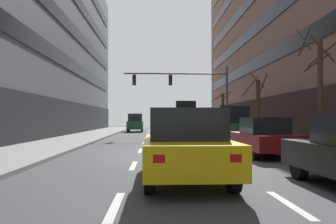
{
  "coord_description": "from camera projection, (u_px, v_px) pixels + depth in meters",
  "views": [
    {
      "loc": [
        -0.84,
        -13.85,
        1.51
      ],
      "look_at": [
        0.33,
        15.86,
        2.11
      ],
      "focal_mm": 35.78,
      "sensor_mm": 36.0,
      "label": 1
    }
  ],
  "objects": [
    {
      "name": "lane_stripe_l2_s7",
      "position": [
        180.0,
        135.0,
        30.88
      ],
      "size": [
        0.16,
        2.0,
        0.01
      ],
      "primitive_type": "cube",
      "color": "silver",
      "rests_on": "ground"
    },
    {
      "name": "lane_stripe_l2_s10",
      "position": [
        172.0,
        130.0,
        45.86
      ],
      "size": [
        0.16,
        2.0,
        0.01
      ],
      "primitive_type": "cube",
      "color": "silver",
      "rests_on": "ground"
    },
    {
      "name": "taxi_driving_2",
      "position": [
        163.0,
        123.0,
        29.54
      ],
      "size": [
        2.11,
        4.61,
        2.38
      ],
      "color": "black",
      "rests_on": "ground"
    },
    {
      "name": "lane_stripe_l2_s3",
      "position": [
        227.0,
        165.0,
        10.9
      ],
      "size": [
        0.16,
        2.0,
        0.01
      ],
      "primitive_type": "cube",
      "color": "silver",
      "rests_on": "ground"
    },
    {
      "name": "lane_stripe_l2_s8",
      "position": [
        177.0,
        133.0,
        35.87
      ],
      "size": [
        0.16,
        2.0,
        0.01
      ],
      "primitive_type": "cube",
      "color": "silver",
      "rests_on": "ground"
    },
    {
      "name": "street_tree_1",
      "position": [
        319.0,
        88.0,
        14.04
      ],
      "size": [
        1.82,
        1.62,
        5.55
      ],
      "color": "#4C3823",
      "rests_on": "sidewalk_right"
    },
    {
      "name": "lane_stripe_l1_s10",
      "position": [
        150.0,
        130.0,
        45.74
      ],
      "size": [
        0.16,
        2.0,
        0.01
      ],
      "primitive_type": "cube",
      "color": "silver",
      "rests_on": "ground"
    },
    {
      "name": "sidewalk_left",
      "position": [
        16.0,
        154.0,
        13.58
      ],
      "size": [
        3.77,
        80.0,
        0.14
      ],
      "primitive_type": "cube",
      "color": "gray",
      "rests_on": "ground"
    },
    {
      "name": "lane_stripe_l1_s3",
      "position": [
        134.0,
        165.0,
        10.78
      ],
      "size": [
        0.16,
        2.0,
        0.01
      ],
      "primitive_type": "cube",
      "color": "silver",
      "rests_on": "ground"
    },
    {
      "name": "car_driving_0",
      "position": [
        135.0,
        123.0,
        38.69
      ],
      "size": [
        1.91,
        4.36,
        2.09
      ],
      "color": "black",
      "rests_on": "ground"
    },
    {
      "name": "car_parked_2",
      "position": [
        229.0,
        126.0,
        19.73
      ],
      "size": [
        2.06,
        4.66,
        2.23
      ],
      "color": "black",
      "rests_on": "ground"
    },
    {
      "name": "lane_stripe_l1_s7",
      "position": [
        147.0,
        135.0,
        30.76
      ],
      "size": [
        0.16,
        2.0,
        0.01
      ],
      "primitive_type": "cube",
      "color": "silver",
      "rests_on": "ground"
    },
    {
      "name": "lane_stripe_l2_s5",
      "position": [
        193.0,
        143.0,
        20.89
      ],
      "size": [
        0.16,
        2.0,
        0.01
      ],
      "primitive_type": "cube",
      "color": "silver",
      "rests_on": "ground"
    },
    {
      "name": "lane_stripe_l1_s9",
      "position": [
        149.0,
        131.0,
        40.75
      ],
      "size": [
        0.16,
        2.0,
        0.01
      ],
      "primitive_type": "cube",
      "color": "silver",
      "rests_on": "ground"
    },
    {
      "name": "lane_stripe_l2_s2",
      "position": [
        289.0,
        204.0,
        5.9
      ],
      "size": [
        0.16,
        2.0,
        0.01
      ],
      "primitive_type": "cube",
      "color": "silver",
      "rests_on": "ground"
    },
    {
      "name": "lane_stripe_l2_s4",
      "position": [
        205.0,
        150.0,
        15.89
      ],
      "size": [
        0.16,
        2.0,
        0.01
      ],
      "primitive_type": "cube",
      "color": "silver",
      "rests_on": "ground"
    },
    {
      "name": "sidewalk_right",
      "position": [
        328.0,
        153.0,
        14.09
      ],
      "size": [
        3.77,
        80.0,
        0.14
      ],
      "primitive_type": "cube",
      "color": "gray",
      "rests_on": "ground"
    },
    {
      "name": "lane_stripe_l1_s2",
      "position": [
        115.0,
        206.0,
        5.78
      ],
      "size": [
        0.16,
        2.0,
        0.01
      ],
      "primitive_type": "cube",
      "color": "silver",
      "rests_on": "ground"
    },
    {
      "name": "street_tree_0",
      "position": [
        258.0,
        108.0,
        22.46
      ],
      "size": [
        1.62,
        1.69,
        4.42
      ],
      "color": "#4C3823",
      "rests_on": "sidewalk_right"
    },
    {
      "name": "lane_stripe_l1_s6",
      "position": [
        146.0,
        138.0,
        25.76
      ],
      "size": [
        0.16,
        2.0,
        0.01
      ],
      "primitive_type": "cube",
      "color": "silver",
      "rests_on": "ground"
    },
    {
      "name": "traffic_signal_0",
      "position": [
        189.0,
        87.0,
        26.94
      ],
      "size": [
        8.4,
        0.35,
        5.62
      ],
      "color": "#4C4C51",
      "rests_on": "sidewalk_right"
    },
    {
      "name": "ground_plane",
      "position": [
        175.0,
        155.0,
        13.84
      ],
      "size": [
        120.0,
        120.0,
        0.0
      ],
      "primitive_type": "plane",
      "color": "#424247"
    },
    {
      "name": "taxi_driving_1",
      "position": [
        161.0,
        124.0,
        42.09
      ],
      "size": [
        1.85,
        4.29,
        1.77
      ],
      "color": "black",
      "rests_on": "ground"
    },
    {
      "name": "lane_stripe_l2_s6",
      "position": [
        185.0,
        138.0,
        25.88
      ],
      "size": [
        0.16,
        2.0,
        0.01
      ],
      "primitive_type": "cube",
      "color": "silver",
      "rests_on": "ground"
    },
    {
      "name": "car_parked_1",
      "position": [
        263.0,
        137.0,
        13.49
      ],
      "size": [
        1.85,
        4.2,
        1.56
      ],
      "color": "black",
      "rests_on": "ground"
    },
    {
      "name": "lane_stripe_l1_s4",
      "position": [
        140.0,
        151.0,
        15.77
      ],
      "size": [
        0.16,
        2.0,
        0.01
      ],
      "primitive_type": "cube",
      "color": "silver",
      "rests_on": "ground"
    },
    {
      "name": "street_tree_2",
      "position": [
        223.0,
        112.0,
        34.16
      ],
      "size": [
        2.27,
        1.35,
        4.3
      ],
      "color": "#4C3823",
      "rests_on": "sidewalk_right"
    },
    {
      "name": "taxi_driving_3",
      "position": [
        185.0,
        145.0,
        8.17
      ],
      "size": [
        1.97,
        4.67,
        1.94
      ],
      "color": "black",
      "rests_on": "ground"
    },
    {
      "name": "lane_stripe_l1_s5",
      "position": [
        144.0,
        143.0,
        20.77
      ],
      "size": [
        0.16,
        2.0,
        0.01
      ],
      "primitive_type": "cube",
      "color": "silver",
      "rests_on": "ground"
    },
    {
      "name": "lane_stripe_l2_s9",
      "position": [
        174.0,
        131.0,
        40.87
      ],
      "size": [
        0.16,
        2.0,
        0.01
      ],
      "primitive_type": "cube",
      "color": "silver",
      "rests_on": "ground"
    },
    {
      "name": "lane_stripe_l1_s8",
      "position": [
        148.0,
        133.0,
        35.75
      ],
      "size": [
        0.16,
        2.0,
        0.01
      ],
      "primitive_type": "cube",
      "color": "silver",
      "rests_on": "ground"
    }
  ]
}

